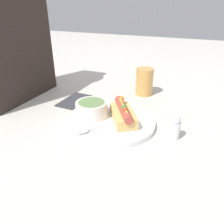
% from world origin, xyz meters
% --- Properties ---
extents(ground_plane, '(4.00, 4.00, 0.00)m').
position_xyz_m(ground_plane, '(0.00, 0.00, 0.00)').
color(ground_plane, '#BCB7AD').
extents(dinner_plate, '(0.28, 0.28, 0.02)m').
position_xyz_m(dinner_plate, '(0.00, 0.00, 0.01)').
color(dinner_plate, white).
rests_on(dinner_plate, ground_plane).
extents(hot_dog, '(0.15, 0.13, 0.06)m').
position_xyz_m(hot_dog, '(0.01, -0.03, 0.04)').
color(hot_dog, '#DBAD60').
rests_on(hot_dog, dinner_plate).
extents(soup_bowl, '(0.10, 0.10, 0.05)m').
position_xyz_m(soup_bowl, '(0.00, 0.07, 0.04)').
color(soup_bowl, silver).
rests_on(soup_bowl, dinner_plate).
extents(spoon, '(0.12, 0.12, 0.01)m').
position_xyz_m(spoon, '(-0.09, 0.04, 0.02)').
color(spoon, '#B7B7BC').
rests_on(spoon, dinner_plate).
extents(drinking_glass, '(0.07, 0.07, 0.11)m').
position_xyz_m(drinking_glass, '(0.29, -0.02, 0.06)').
color(drinking_glass, '#D8994C').
rests_on(drinking_glass, ground_plane).
extents(napkin, '(0.15, 0.08, 0.01)m').
position_xyz_m(napkin, '(0.11, 0.22, 0.00)').
color(napkin, '#333338').
rests_on(napkin, ground_plane).
extents(salt_shaker, '(0.03, 0.03, 0.07)m').
position_xyz_m(salt_shaker, '(-0.00, -0.20, 0.04)').
color(salt_shaker, silver).
rests_on(salt_shaker, ground_plane).
extents(seated_diner, '(0.33, 0.15, 0.57)m').
position_xyz_m(seated_diner, '(0.06, 0.46, 0.26)').
color(seated_diner, '#2D231E').
rests_on(seated_diner, ground_plane).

